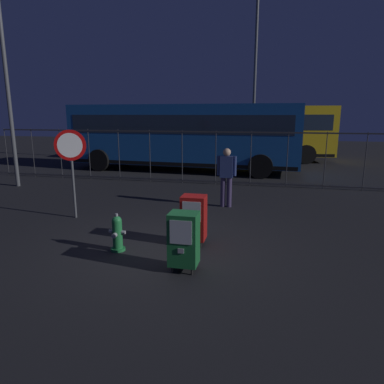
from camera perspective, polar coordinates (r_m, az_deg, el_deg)
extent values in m
plane|color=black|center=(7.06, -4.54, -9.13)|extent=(60.00, 60.00, 0.00)
cylinder|color=#1E7238|center=(7.10, -11.90, -9.05)|extent=(0.28, 0.28, 0.05)
cylinder|color=#1E7238|center=(6.99, -12.01, -6.77)|extent=(0.19, 0.19, 0.55)
sphere|color=#1E7238|center=(6.91, -12.11, -4.61)|extent=(0.19, 0.19, 0.19)
cylinder|color=gray|center=(6.87, -12.16, -3.66)|extent=(0.06, 0.06, 0.05)
cylinder|color=gray|center=(6.87, -12.48, -6.91)|extent=(0.09, 0.08, 0.09)
cylinder|color=gray|center=(7.03, -13.00, -6.24)|extent=(0.07, 0.07, 0.07)
cylinder|color=gray|center=(6.92, -11.04, -6.44)|extent=(0.07, 0.07, 0.07)
cylinder|color=black|center=(7.14, -1.29, -8.32)|extent=(0.04, 0.04, 0.12)
cylinder|color=black|center=(7.07, 1.38, -8.53)|extent=(0.04, 0.04, 0.12)
cylinder|color=black|center=(7.40, -0.77, -7.57)|extent=(0.04, 0.04, 0.12)
cylinder|color=black|center=(7.33, 1.81, -7.76)|extent=(0.04, 0.04, 0.12)
cube|color=#9E1411|center=(7.07, 0.28, -4.17)|extent=(0.48, 0.40, 0.90)
cube|color=#B2B7BF|center=(6.83, -0.08, -3.21)|extent=(0.36, 0.01, 0.40)
cube|color=gray|center=(6.92, -0.08, -5.73)|extent=(0.10, 0.02, 0.08)
cylinder|color=black|center=(6.03, -3.23, -12.47)|extent=(0.04, 0.04, 0.12)
cylinder|color=black|center=(5.95, -0.03, -12.79)|extent=(0.04, 0.04, 0.12)
cylinder|color=black|center=(6.27, -2.52, -11.42)|extent=(0.04, 0.04, 0.12)
cylinder|color=black|center=(6.20, 0.54, -11.70)|extent=(0.04, 0.04, 0.12)
cube|color=#19602D|center=(5.91, -1.34, -7.60)|extent=(0.48, 0.40, 0.90)
cube|color=#B2B7BF|center=(5.67, -1.85, -6.59)|extent=(0.36, 0.01, 0.40)
cube|color=gray|center=(5.78, -1.83, -9.55)|extent=(0.10, 0.02, 0.08)
cylinder|color=#4C4F54|center=(9.29, -18.77, 2.58)|extent=(0.06, 0.06, 2.20)
cylinder|color=red|center=(9.18, -19.17, 7.17)|extent=(0.71, 0.31, 0.76)
cylinder|color=white|center=(9.17, -19.21, 7.16)|extent=(0.56, 0.23, 0.60)
cylinder|color=#382D51|center=(10.04, 5.04, 0.00)|extent=(0.14, 0.14, 0.85)
cylinder|color=#382D51|center=(10.02, 6.06, -0.05)|extent=(0.14, 0.14, 0.85)
cube|color=navy|center=(9.90, 5.64, 4.08)|extent=(0.36, 0.20, 0.60)
sphere|color=tan|center=(9.85, 5.69, 6.44)|extent=(0.22, 0.22, 0.22)
cylinder|color=navy|center=(9.92, 4.32, 4.30)|extent=(0.09, 0.09, 0.55)
cylinder|color=navy|center=(9.87, 6.97, 4.19)|extent=(0.09, 0.09, 0.55)
cube|color=#2D2D33|center=(13.05, 3.92, 9.70)|extent=(18.00, 0.04, 0.05)
cube|color=#2D2D33|center=(13.27, 3.80, 1.70)|extent=(18.00, 0.04, 0.05)
cylinder|color=#2D2D33|center=(16.99, -27.89, 5.74)|extent=(0.03, 0.03, 2.00)
cylinder|color=#2D2D33|center=(16.19, -24.39, 5.81)|extent=(0.03, 0.03, 2.00)
cylinder|color=#2D2D33|center=(15.46, -20.55, 5.86)|extent=(0.03, 0.03, 2.00)
cylinder|color=#2D2D33|center=(14.80, -16.34, 5.88)|extent=(0.03, 0.03, 2.00)
cylinder|color=#2D2D33|center=(14.23, -11.76, 5.87)|extent=(0.03, 0.03, 2.00)
cylinder|color=#2D2D33|center=(13.75, -6.84, 5.82)|extent=(0.03, 0.03, 2.00)
cylinder|color=#2D2D33|center=(13.38, -1.61, 5.72)|extent=(0.03, 0.03, 2.00)
cylinder|color=#2D2D33|center=(13.13, 3.86, 5.56)|extent=(0.03, 0.03, 2.00)
cylinder|color=#2D2D33|center=(13.00, 9.49, 5.34)|extent=(0.03, 0.03, 2.00)
cylinder|color=#2D2D33|center=(13.00, 15.18, 5.07)|extent=(0.03, 0.03, 2.00)
cylinder|color=#2D2D33|center=(13.12, 20.81, 4.76)|extent=(0.03, 0.03, 2.00)
cylinder|color=#2D2D33|center=(13.37, 26.27, 4.41)|extent=(0.03, 0.03, 2.00)
cube|color=#19519E|center=(16.39, -1.46, 9.36)|extent=(10.62, 3.05, 2.65)
cube|color=#1E2838|center=(16.37, -1.47, 11.03)|extent=(9.99, 3.04, 0.80)
cube|color=black|center=(16.51, -1.44, 5.11)|extent=(10.41, 3.05, 0.16)
cylinder|color=black|center=(14.60, 11.06, 4.09)|extent=(1.01, 0.33, 1.00)
cylinder|color=black|center=(17.07, 11.75, 5.27)|extent=(1.01, 0.33, 1.00)
cylinder|color=black|center=(16.84, -14.82, 5.02)|extent=(1.01, 0.33, 1.00)
cylinder|color=black|center=(19.02, -11.03, 6.04)|extent=(1.01, 0.33, 1.00)
cube|color=gold|center=(20.14, 7.07, 9.89)|extent=(10.74, 3.91, 2.65)
cube|color=#1E2838|center=(20.13, 7.11, 11.24)|extent=(10.12, 3.85, 0.80)
cube|color=black|center=(20.24, 6.98, 6.42)|extent=(10.54, 3.89, 0.16)
cylinder|color=black|center=(19.50, 18.03, 5.81)|extent=(1.03, 0.41, 1.00)
cylinder|color=black|center=(21.93, 16.56, 6.60)|extent=(1.03, 0.41, 1.00)
cylinder|color=black|center=(19.19, -3.97, 6.30)|extent=(1.03, 0.41, 1.00)
cylinder|color=black|center=(21.65, -2.99, 7.03)|extent=(1.03, 0.41, 1.00)
cylinder|color=#4C4F54|center=(14.21, -27.63, 13.58)|extent=(0.14, 0.14, 6.38)
cylinder|color=#4C4F54|center=(17.91, 10.12, 16.61)|extent=(0.14, 0.14, 7.82)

